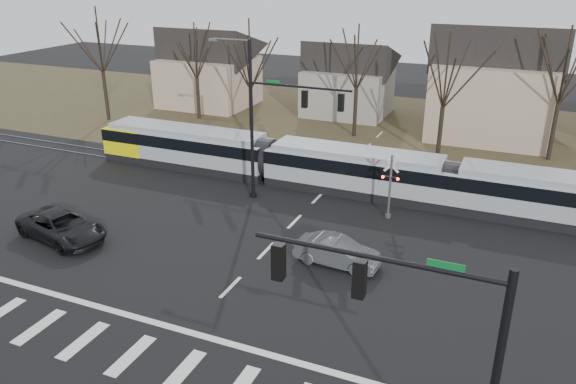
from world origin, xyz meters
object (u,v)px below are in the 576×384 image
at_px(tram, 353,169).
at_px(suv, 62,226).
at_px(sedan, 337,252).
at_px(rail_crossing_signal, 390,189).

xyz_separation_m(tram, suv, (-12.86, -13.22, -0.85)).
bearing_deg(sedan, tram, 16.06).
relative_size(tram, rail_crossing_signal, 9.86).
relative_size(sedan, rail_crossing_signal, 1.12).
xyz_separation_m(tram, rail_crossing_signal, (3.23, -3.21, 0.26)).
bearing_deg(rail_crossing_signal, tram, 135.21).
bearing_deg(suv, rail_crossing_signal, -46.28).
relative_size(tram, sedan, 8.80).
bearing_deg(sedan, suv, 106.03).
bearing_deg(rail_crossing_signal, sedan, -98.82).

